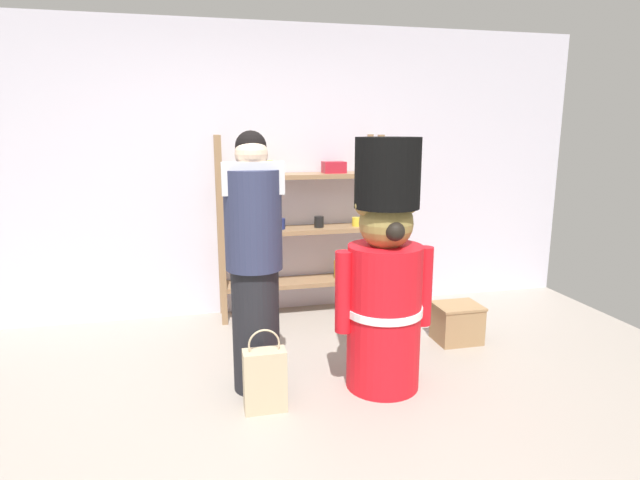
# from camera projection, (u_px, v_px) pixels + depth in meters

# --- Properties ---
(ground_plane) EXTENTS (6.40, 6.40, 0.00)m
(ground_plane) POSITION_uv_depth(u_px,v_px,m) (292.00, 435.00, 2.94)
(ground_plane) COLOR #9E9389
(back_wall) EXTENTS (6.40, 0.12, 2.60)m
(back_wall) POSITION_uv_depth(u_px,v_px,m) (247.00, 172.00, 4.76)
(back_wall) COLOR silver
(back_wall) RESTS_ON ground_plane
(merchandise_shelf) EXTENTS (1.47, 0.35, 1.64)m
(merchandise_shelf) POSITION_uv_depth(u_px,v_px,m) (300.00, 225.00, 4.75)
(merchandise_shelf) COLOR #93704C
(merchandise_shelf) RESTS_ON ground_plane
(teddy_bear_guard) EXTENTS (0.66, 0.50, 1.64)m
(teddy_bear_guard) POSITION_uv_depth(u_px,v_px,m) (385.00, 277.00, 3.36)
(teddy_bear_guard) COLOR red
(teddy_bear_guard) RESTS_ON ground_plane
(person_shopper) EXTENTS (0.38, 0.36, 1.68)m
(person_shopper) POSITION_uv_depth(u_px,v_px,m) (254.00, 262.00, 3.31)
(person_shopper) COLOR black
(person_shopper) RESTS_ON ground_plane
(shopping_bag) EXTENTS (0.26, 0.13, 0.52)m
(shopping_bag) POSITION_uv_depth(u_px,v_px,m) (265.00, 379.00, 3.17)
(shopping_bag) COLOR #C1AD89
(shopping_bag) RESTS_ON ground_plane
(display_crate) EXTENTS (0.36, 0.30, 0.31)m
(display_crate) POSITION_uv_depth(u_px,v_px,m) (457.00, 323.00, 4.22)
(display_crate) COLOR #9E7A51
(display_crate) RESTS_ON ground_plane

